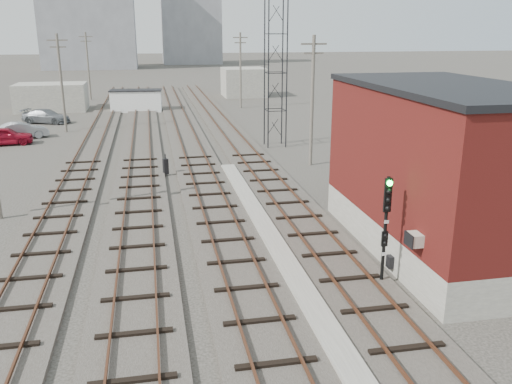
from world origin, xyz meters
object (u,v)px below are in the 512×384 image
object	(u,v)px
car_silver	(21,131)
car_red	(5,136)
site_trailer	(136,100)
car_grey	(46,116)
signal_mast	(386,222)
switch_stand	(166,166)

from	to	relation	value
car_silver	car_red	bearing A→B (deg)	142.61
site_trailer	car_grey	size ratio (longest dim) A/B	1.25
car_silver	car_grey	world-z (taller)	car_silver
signal_mast	car_red	distance (m)	36.77
car_red	car_silver	bearing A→B (deg)	-24.85
car_red	car_silver	world-z (taller)	car_red
signal_mast	car_silver	world-z (taller)	signal_mast
site_trailer	car_red	size ratio (longest dim) A/B	1.38
signal_mast	car_silver	size ratio (longest dim) A/B	0.96
site_trailer	car_silver	size ratio (longest dim) A/B	1.38
switch_stand	car_grey	distance (m)	26.22
site_trailer	car_red	xyz separation A→B (m)	(-10.59, -17.78, -0.52)
site_trailer	car_silver	xyz separation A→B (m)	(-9.79, -15.18, -0.54)
signal_mast	car_grey	xyz separation A→B (m)	(-18.89, 41.48, -1.82)
site_trailer	car_red	distance (m)	20.71
car_red	car_grey	world-z (taller)	car_red
car_silver	car_grey	bearing A→B (deg)	-25.31
car_red	car_grey	distance (m)	11.05
signal_mast	switch_stand	xyz separation A→B (m)	(-7.50, 17.87, -1.90)
car_red	car_silver	distance (m)	2.73
signal_mast	site_trailer	size ratio (longest dim) A/B	0.69
switch_stand	car_red	world-z (taller)	car_red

